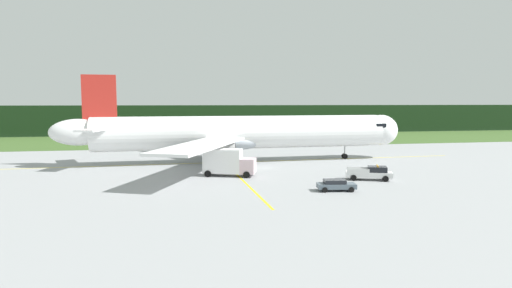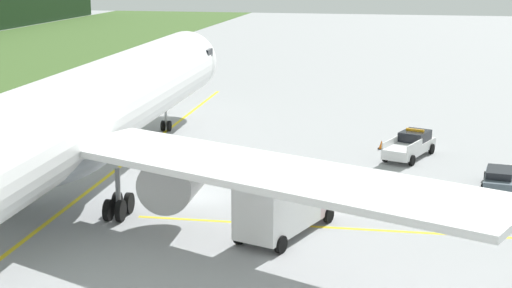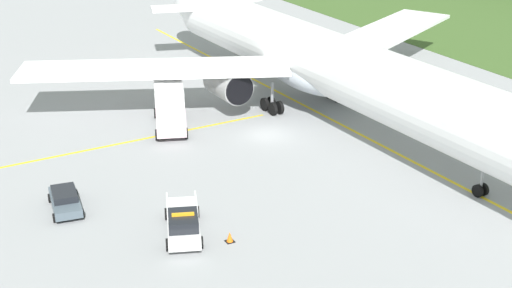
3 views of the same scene
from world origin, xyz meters
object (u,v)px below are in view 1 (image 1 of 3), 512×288
apron_cone (378,174)px  ops_pickup_truck (371,173)px  catering_truck (228,162)px  staff_car (336,185)px  airliner (239,133)px

apron_cone → ops_pickup_truck: bearing=-134.3°
catering_truck → apron_cone: (19.83, -4.19, -1.60)m
staff_car → catering_truck: bearing=132.5°
staff_car → apron_cone: staff_car is taller
ops_pickup_truck → staff_car: (-6.87, -5.52, -0.20)m
airliner → apron_cone: airliner is taller
catering_truck → apron_cone: catering_truck is taller
airliner → ops_pickup_truck: bearing=-54.0°
airliner → ops_pickup_truck: 24.38m
airliner → apron_cone: 24.16m
catering_truck → staff_car: size_ratio=1.64×
airliner → ops_pickup_truck: size_ratio=9.56×
airliner → staff_car: size_ratio=13.02×
airliner → ops_pickup_truck: airliner is taller
ops_pickup_truck → staff_car: size_ratio=1.36×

